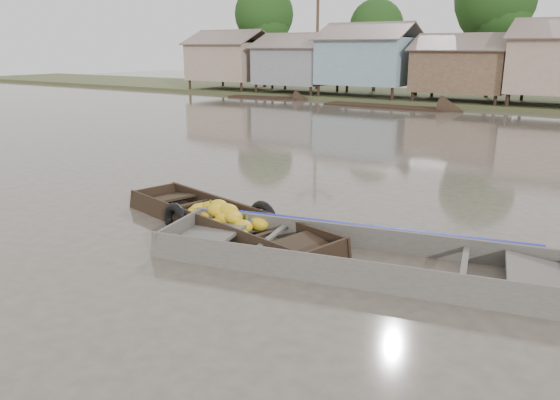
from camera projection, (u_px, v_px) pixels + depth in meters
The scene contains 3 objects.
ground at pixel (232, 248), 10.41m from camera, with size 120.00×120.00×0.00m, color #4E443C.
banana_boat at pixel (223, 221), 11.50m from camera, with size 5.91×2.68×0.83m.
viewer_boat at pixel (361, 263), 9.52m from camera, with size 7.57×3.41×0.59m.
Camera 1 is at (6.11, -7.69, 3.71)m, focal length 35.00 mm.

